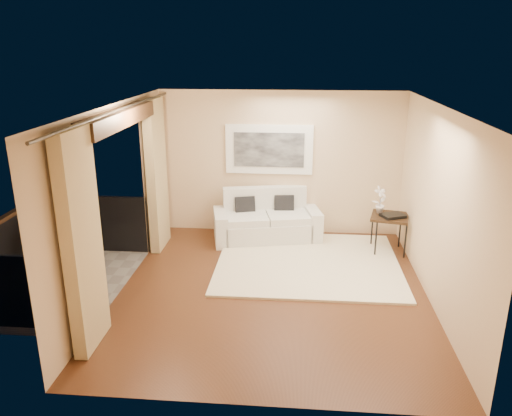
# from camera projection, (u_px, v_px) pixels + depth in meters

# --- Properties ---
(floor) EXTENTS (5.00, 5.00, 0.00)m
(floor) POSITION_uv_depth(u_px,v_px,m) (273.00, 290.00, 7.41)
(floor) COLOR #542E18
(floor) RESTS_ON ground
(room_shell) EXTENTS (5.00, 6.40, 5.00)m
(room_shell) POSITION_uv_depth(u_px,v_px,m) (119.00, 118.00, 6.80)
(room_shell) COLOR white
(room_shell) RESTS_ON ground
(balcony) EXTENTS (1.81, 2.60, 1.17)m
(balcony) POSITION_uv_depth(u_px,v_px,m) (57.00, 271.00, 7.63)
(balcony) COLOR #605B56
(balcony) RESTS_ON ground
(curtains) EXTENTS (0.16, 4.80, 2.64)m
(curtains) POSITION_uv_depth(u_px,v_px,m) (127.00, 201.00, 7.16)
(curtains) COLOR tan
(curtains) RESTS_ON ground
(artwork) EXTENTS (1.62, 0.07, 0.92)m
(artwork) POSITION_uv_depth(u_px,v_px,m) (269.00, 150.00, 9.25)
(artwork) COLOR white
(artwork) RESTS_ON room_shell
(rug) EXTENTS (2.99, 2.61, 0.04)m
(rug) POSITION_uv_depth(u_px,v_px,m) (308.00, 263.00, 8.31)
(rug) COLOR #F2E6C3
(rug) RESTS_ON floor
(sofa) EXTENTS (2.07, 1.22, 0.93)m
(sofa) POSITION_uv_depth(u_px,v_px,m) (266.00, 222.00, 9.30)
(sofa) COLOR silver
(sofa) RESTS_ON floor
(side_table) EXTENTS (0.74, 0.74, 0.67)m
(side_table) POSITION_uv_depth(u_px,v_px,m) (390.00, 219.00, 8.61)
(side_table) COLOR black
(side_table) RESTS_ON floor
(tray) EXTENTS (0.46, 0.41, 0.05)m
(tray) POSITION_uv_depth(u_px,v_px,m) (393.00, 216.00, 8.51)
(tray) COLOR black
(tray) RESTS_ON side_table
(orchid) EXTENTS (0.31, 0.29, 0.49)m
(orchid) POSITION_uv_depth(u_px,v_px,m) (380.00, 200.00, 8.63)
(orchid) COLOR white
(orchid) RESTS_ON side_table
(bistro_table) EXTENTS (0.85, 0.85, 0.79)m
(bistro_table) POSITION_uv_depth(u_px,v_px,m) (50.00, 231.00, 7.81)
(bistro_table) COLOR black
(bistro_table) RESTS_ON balcony
(balcony_chair_far) EXTENTS (0.54, 0.54, 1.02)m
(balcony_chair_far) POSITION_uv_depth(u_px,v_px,m) (56.00, 226.00, 8.31)
(balcony_chair_far) COLOR black
(balcony_chair_far) RESTS_ON balcony
(balcony_chair_near) EXTENTS (0.46, 0.46, 0.88)m
(balcony_chair_near) POSITION_uv_depth(u_px,v_px,m) (46.00, 250.00, 7.59)
(balcony_chair_near) COLOR black
(balcony_chair_near) RESTS_ON balcony
(ice_bucket) EXTENTS (0.18, 0.18, 0.20)m
(ice_bucket) POSITION_uv_depth(u_px,v_px,m) (43.00, 218.00, 7.85)
(ice_bucket) COLOR silver
(ice_bucket) RESTS_ON bistro_table
(candle) EXTENTS (0.06, 0.06, 0.07)m
(candle) POSITION_uv_depth(u_px,v_px,m) (57.00, 221.00, 7.89)
(candle) COLOR red
(candle) RESTS_ON bistro_table
(vase) EXTENTS (0.04, 0.04, 0.18)m
(vase) POSITION_uv_depth(u_px,v_px,m) (45.00, 224.00, 7.61)
(vase) COLOR silver
(vase) RESTS_ON bistro_table
(glass_a) EXTENTS (0.06, 0.06, 0.12)m
(glass_a) POSITION_uv_depth(u_px,v_px,m) (58.00, 224.00, 7.70)
(glass_a) COLOR white
(glass_a) RESTS_ON bistro_table
(glass_b) EXTENTS (0.06, 0.06, 0.12)m
(glass_b) POSITION_uv_depth(u_px,v_px,m) (58.00, 222.00, 7.78)
(glass_b) COLOR white
(glass_b) RESTS_ON bistro_table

